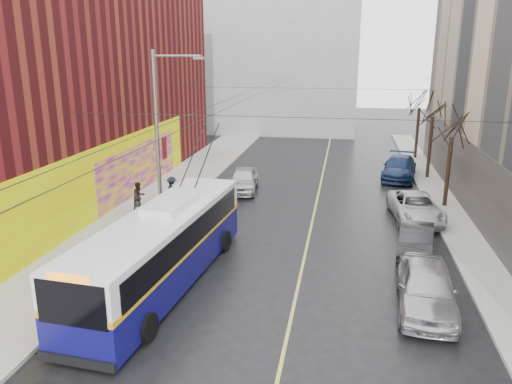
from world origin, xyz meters
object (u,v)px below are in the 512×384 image
tree_mid (434,106)px  streetlight_pole (160,135)px  parked_car_c (415,207)px  pedestrian_a (140,218)px  pedestrian_c (172,191)px  tree_near (453,124)px  parked_car_d (399,168)px  parked_car_a (426,288)px  tree_far (420,98)px  pedestrian_b (139,197)px  parked_car_b (416,241)px  trolleybus (162,247)px  following_car (243,180)px

tree_mid → streetlight_pole: bearing=-139.3°
parked_car_c → pedestrian_a: bearing=-165.8°
parked_car_c → pedestrian_c: pedestrian_c is taller
tree_near → pedestrian_a: size_ratio=3.86×
parked_car_d → pedestrian_c: bearing=-136.3°
tree_mid → parked_car_a: size_ratio=1.36×
parked_car_a → tree_far: bearing=88.0°
tree_far → pedestrian_b: size_ratio=3.91×
tree_near → parked_car_a: size_ratio=1.31×
tree_mid → parked_car_b: 15.62m
tree_mid → pedestrian_a: size_ratio=4.03×
tree_far → parked_car_d: 8.64m
parked_car_a → parked_car_d: 19.55m
tree_mid → parked_car_d: size_ratio=1.22×
streetlight_pole → trolleybus: bearing=-69.9°
pedestrian_a → pedestrian_b: pedestrian_b is taller
tree_mid → pedestrian_c: 19.08m
tree_far → parked_car_d: (-2.00, -7.19, -4.35)m
tree_near → tree_far: bearing=90.0°
parked_car_a → tree_mid: bearing=85.9°
parked_car_c → pedestrian_b: (-15.28, -1.66, 0.27)m
parked_car_c → following_car: following_car is taller
following_car → pedestrian_b: pedestrian_b is taller
trolleybus → pedestrian_c: 10.26m
streetlight_pole → pedestrian_c: bearing=102.3°
tree_near → tree_mid: tree_mid is taller
tree_far → parked_car_a: 27.22m
trolleybus → pedestrian_c: bearing=112.3°
parked_car_c → following_car: size_ratio=1.15×
tree_near → pedestrian_a: tree_near is taller
streetlight_pole → pedestrian_a: streetlight_pole is taller
following_car → pedestrian_c: (-3.41, -4.21, 0.23)m
parked_car_b → pedestrian_c: pedestrian_c is taller
parked_car_d → pedestrian_b: 18.84m
tree_mid → parked_car_a: 20.41m
streetlight_pole → tree_far: bearing=52.9°
pedestrian_a → pedestrian_b: 3.77m
parked_car_c → pedestrian_a: 14.69m
streetlight_pole → parked_car_a: streetlight_pole is taller
parked_car_c → parked_car_b: bearing=-102.8°
tree_far → parked_car_a: size_ratio=1.34×
tree_near → pedestrian_c: (-15.85, -2.72, -3.98)m
pedestrian_c → parked_car_d: bearing=-73.0°
tree_near → pedestrian_c: bearing=-170.2°
tree_near → parked_car_d: bearing=106.4°
following_car → pedestrian_c: bearing=-134.3°
parked_car_d → pedestrian_c: size_ratio=3.23×
tree_near → tree_far: 14.00m
parked_car_c → trolleybus: bearing=-143.4°
parked_car_c → parked_car_d: 9.37m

